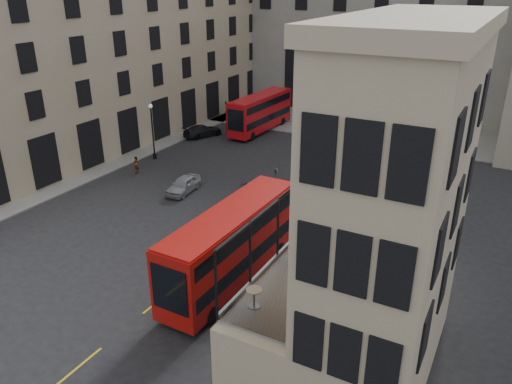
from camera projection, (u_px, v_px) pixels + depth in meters
The scene contains 31 objects.
ground at pixel (191, 309), 26.37m from camera, with size 140.00×140.00×0.00m, color black.
host_building_main at pixel (396, 217), 18.94m from camera, with size 7.26×11.40×15.10m.
host_frontage at pixel (306, 310), 22.64m from camera, with size 3.00×11.00×4.50m, color tan.
cafe_floor at pixel (308, 267), 21.73m from camera, with size 3.00×10.00×0.10m, color slate.
building_left at pixel (80, 29), 49.79m from camera, with size 14.60×50.60×22.00m.
gateway at pixel (374, 35), 63.58m from camera, with size 35.00×10.60×18.00m.
pavement_far at pixel (334, 123), 59.65m from camera, with size 40.00×12.00×0.12m, color slate.
pavement_left at pixel (70, 168), 45.66m from camera, with size 8.00×48.00×0.12m, color slate.
traffic_light_near at pixel (276, 187), 35.54m from camera, with size 0.16×0.20×3.80m.
traffic_light_far at pixel (226, 114), 54.57m from camera, with size 0.16×0.20×3.80m.
street_lamp_a at pixel (153, 135), 47.39m from camera, with size 0.36×0.36×5.33m.
street_lamp_b at pixel (323, 112), 55.50m from camera, with size 0.36×0.36×5.33m.
bus_near at pixel (232, 242), 27.98m from camera, with size 2.75×11.16×4.43m.
bus_far at pixel (260, 111), 56.06m from camera, with size 2.74×10.43×4.13m.
car_a at pixel (183, 185), 40.53m from camera, with size 1.53×3.81×1.30m, color gray.
car_b at pixel (354, 147), 49.30m from camera, with size 1.49×4.29×1.41m, color #A50A0F.
car_c at pixel (203, 131), 54.76m from camera, with size 1.80×4.44×1.29m, color black.
bicycle at pixel (249, 186), 40.92m from camera, with size 0.53×1.52×0.80m, color gray.
cyclist at pixel (251, 196), 37.56m from camera, with size 0.71×0.47×1.95m, color yellow.
pedestrian_a at pixel (235, 129), 55.03m from camera, with size 0.74×0.58×1.53m, color gray.
pedestrian_b at pixel (306, 119), 58.59m from camera, with size 1.02×0.59×1.59m, color gray.
pedestrian_c at pixel (337, 126), 55.69m from camera, with size 1.02×0.43×1.74m, color gray.
pedestrian_d at pixel (443, 128), 55.48m from camera, with size 0.76×0.49×1.55m, color gray.
pedestrian_e at pixel (136, 165), 44.32m from camera, with size 0.58×0.38×1.59m, color gray.
cafe_table_near at pixel (254, 295), 18.84m from camera, with size 0.62×0.62×0.78m.
cafe_table_mid at pixel (300, 251), 21.99m from camera, with size 0.58×0.58×0.72m.
cafe_table_far at pixel (318, 230), 23.85m from camera, with size 0.54×0.54×0.67m.
cafe_chair_a at pixel (311, 298), 19.06m from camera, with size 0.53×0.53×0.90m.
cafe_chair_b at pixel (337, 262), 21.44m from camera, with size 0.54×0.54×0.96m.
cafe_chair_c at pixel (329, 272), 20.84m from camera, with size 0.41×0.41×0.76m.
cafe_chair_d at pixel (348, 240), 23.37m from camera, with size 0.44×0.44×0.82m.
Camera 1 is at (13.38, -17.48, 16.17)m, focal length 35.00 mm.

